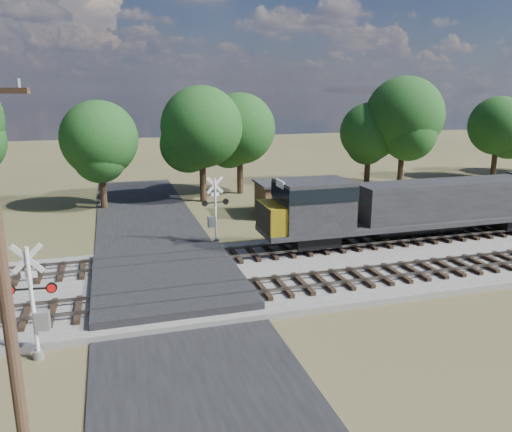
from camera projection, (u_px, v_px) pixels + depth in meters
name	position (u px, v px, depth m)	size (l,w,h in m)	color
ground	(170.00, 290.00, 23.72)	(160.00, 160.00, 0.00)	#3F4424
ballast_bed	(355.00, 263.00, 26.90)	(140.00, 10.00, 0.30)	gray
road	(169.00, 289.00, 23.71)	(7.00, 60.00, 0.08)	black
crossing_panel	(168.00, 280.00, 24.11)	(7.00, 9.00, 0.62)	#262628
track_near	(244.00, 290.00, 22.62)	(140.00, 2.60, 0.33)	black
track_far	(220.00, 256.00, 27.27)	(140.00, 2.60, 0.33)	black
crossing_signal_near	(36.00, 312.00, 17.21)	(1.72, 0.40, 4.27)	silver
crossing_signal_far	(214.00, 216.00, 30.37)	(1.70, 0.38, 4.22)	silver
utility_pole	(1.00, 260.00, 12.09)	(2.26, 1.10, 9.86)	#3A251A
equipment_shed	(282.00, 198.00, 37.61)	(3.94, 3.94, 2.57)	#482B1E
treeline	(224.00, 126.00, 42.89)	(83.05, 9.11, 10.99)	black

